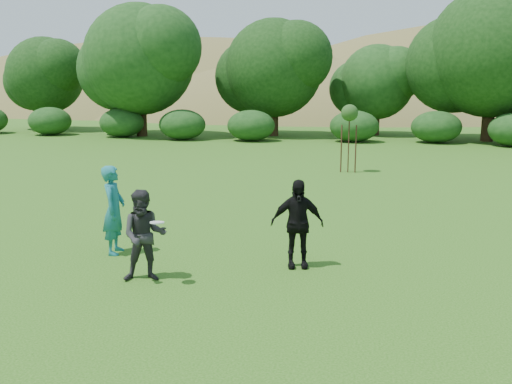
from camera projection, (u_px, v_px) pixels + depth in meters
ground at (226, 274)px, 11.44m from camera, size 120.00×120.00×0.00m
player_teal at (114, 210)px, 12.64m from camera, size 0.58×0.79×1.99m
player_grey at (144, 236)px, 10.92m from camera, size 1.03×0.90×1.79m
player_black at (297, 224)px, 11.70m from camera, size 1.16×0.68×1.85m
frisbee at (157, 222)px, 10.56m from camera, size 0.27×0.27×0.05m
sapling at (350, 115)px, 23.64m from camera, size 0.70×0.70×2.85m
hillside at (345, 195)px, 79.69m from camera, size 150.00×72.00×52.00m
tree_row at (381, 64)px, 37.47m from camera, size 53.92×10.38×9.62m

